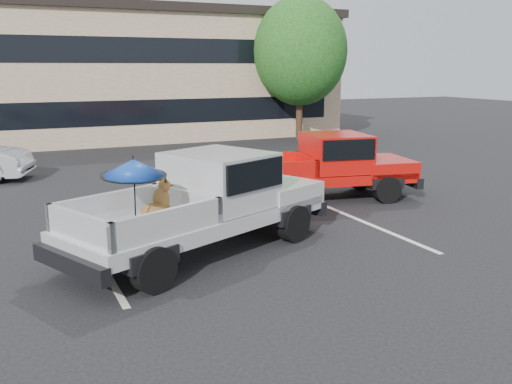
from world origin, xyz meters
The scene contains 8 objects.
ground centered at (0.00, 0.00, 0.00)m, with size 90.00×90.00×0.00m, color black.
stripe_left centered at (-3.00, 2.00, 0.00)m, with size 0.12×5.00×0.01m, color silver.
stripe_right centered at (3.00, 2.00, 0.00)m, with size 0.12×5.00×0.01m, color silver.
motel_building centered at (2.00, 20.99, 3.21)m, with size 20.40×8.40×6.30m.
tree_right centered at (9.00, 16.00, 4.21)m, with size 4.46×4.46×6.78m.
tree_back centered at (6.00, 24.00, 4.41)m, with size 4.68×4.68×7.11m.
silver_pickup centered at (-0.87, 1.67, 1.05)m, with size 6.00×4.10×2.06m.
red_pickup centered at (3.55, 4.44, 0.96)m, with size 5.55×2.76×1.75m.
Camera 1 is at (-4.54, -8.42, 3.50)m, focal length 40.00 mm.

